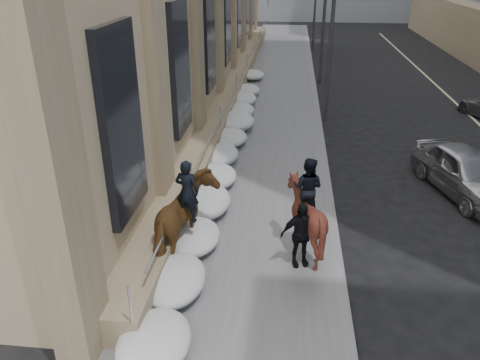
% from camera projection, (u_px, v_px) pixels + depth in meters
% --- Properties ---
extents(ground, '(140.00, 140.00, 0.00)m').
position_uv_depth(ground, '(234.00, 299.00, 11.31)').
color(ground, black).
rests_on(ground, ground).
extents(sidewalk, '(5.00, 80.00, 0.12)m').
position_uv_depth(sidewalk, '(262.00, 147.00, 20.26)').
color(sidewalk, '#58585B').
rests_on(sidewalk, ground).
extents(curb, '(0.24, 80.00, 0.12)m').
position_uv_depth(curb, '(323.00, 149.00, 20.00)').
color(curb, slate).
rests_on(curb, ground).
extents(streetlight_mid, '(1.71, 0.24, 8.00)m').
position_uv_depth(streetlight_mid, '(328.00, 26.00, 21.63)').
color(streetlight_mid, '#2D2D30').
rests_on(streetlight_mid, ground).
extents(traffic_signal, '(4.10, 0.22, 6.00)m').
position_uv_depth(traffic_signal, '(309.00, 19.00, 29.12)').
color(traffic_signal, '#2D2D30').
rests_on(traffic_signal, ground).
extents(snow_bank, '(1.70, 18.10, 0.76)m').
position_uv_depth(snow_bank, '(223.00, 153.00, 18.52)').
color(snow_bank, silver).
rests_on(snow_bank, sidewalk).
extents(mounted_horse_left, '(1.58, 2.77, 2.76)m').
position_uv_depth(mounted_horse_left, '(186.00, 219.00, 12.26)').
color(mounted_horse_left, '#57371A').
rests_on(mounted_horse_left, sidewalk).
extents(mounted_horse_right, '(2.10, 2.23, 2.66)m').
position_uv_depth(mounted_horse_right, '(305.00, 213.00, 12.61)').
color(mounted_horse_right, '#431B13').
rests_on(mounted_horse_right, sidewalk).
extents(pedestrian, '(1.15, 0.73, 1.82)m').
position_uv_depth(pedestrian, '(300.00, 234.00, 12.03)').
color(pedestrian, black).
rests_on(pedestrian, sidewalk).
extents(car_silver, '(3.09, 5.07, 1.61)m').
position_uv_depth(car_silver, '(466.00, 172.00, 16.09)').
color(car_silver, '#999BA0').
rests_on(car_silver, ground).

